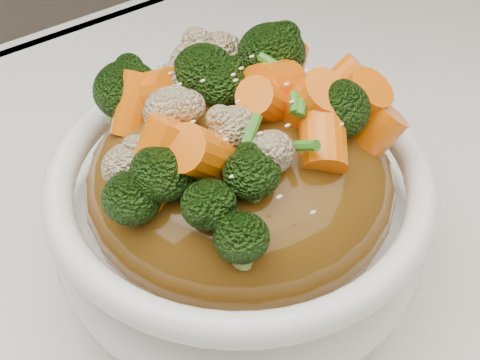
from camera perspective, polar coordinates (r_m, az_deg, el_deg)
tablecloth at (r=0.49m, az=2.55°, el=-13.31°), size 1.20×0.80×0.04m
bowl at (r=0.47m, az=0.00°, el=-3.11°), size 0.30×0.30×0.09m
sauce_base at (r=0.45m, az=0.00°, el=-0.30°), size 0.24×0.24×0.10m
carrots at (r=0.40m, az=0.00°, el=6.64°), size 0.24×0.24×0.05m
broccoli at (r=0.40m, az=0.00°, el=6.51°), size 0.24×0.24×0.05m
cauliflower at (r=0.41m, az=0.00°, el=6.27°), size 0.24×0.24×0.04m
scallions at (r=0.40m, az=0.00°, el=6.76°), size 0.18×0.18×0.02m
sesame_seeds at (r=0.40m, az=0.00°, el=6.76°), size 0.22×0.22×0.01m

